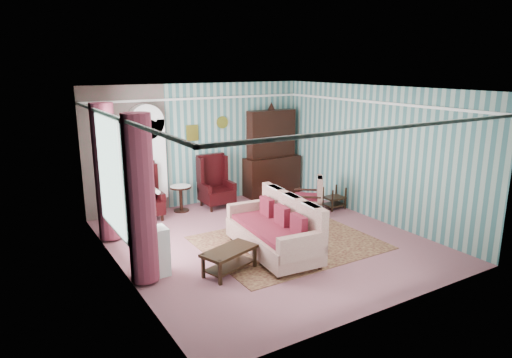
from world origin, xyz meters
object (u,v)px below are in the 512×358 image
round_side_table (181,199)px  nest_table (334,198)px  wingback_right (216,182)px  coffee_table (229,261)px  plant_stand (151,253)px  wingback_left (144,192)px  seated_woman (144,194)px  bookcase (148,165)px  sofa (273,225)px  dresser_hutch (272,150)px  floral_armchair (307,195)px

round_side_table → nest_table: size_ratio=1.11×
wingback_right → nest_table: 2.81m
nest_table → coffee_table: (-3.73, -1.74, -0.07)m
round_side_table → plant_stand: plant_stand is taller
wingback_left → seated_woman: wingback_left is taller
wingback_left → round_side_table: bearing=9.5°
round_side_table → nest_table: bearing=-28.2°
wingback_right → nest_table: wingback_right is taller
wingback_left → wingback_right: (1.75, 0.00, 0.00)m
wingback_left → wingback_right: size_ratio=1.00×
bookcase → plant_stand: bookcase is taller
round_side_table → nest_table: (3.17, -1.70, -0.03)m
wingback_right → seated_woman: bearing=180.0°
round_side_table → coffee_table: (-0.56, -3.44, -0.10)m
seated_woman → sofa: seated_woman is taller
round_side_table → coffee_table: size_ratio=0.64×
wingback_left → sofa: size_ratio=0.59×
plant_stand → round_side_table: bearing=59.6°
wingback_left → plant_stand: (-0.80, -2.75, -0.22)m
seated_woman → nest_table: (4.07, -1.55, -0.32)m
seated_woman → wingback_left: bearing=0.0°
bookcase → wingback_right: bookcase is taller
bookcase → nest_table: bearing=-26.9°
sofa → dresser_hutch: bearing=-28.1°
plant_stand → coffee_table: bearing=-25.6°
seated_woman → plant_stand: 2.87m
bookcase → sofa: 3.63m
wingback_right → bookcase: bearing=165.4°
floral_armchair → wingback_right: bearing=81.1°
seated_woman → coffee_table: seated_woman is taller
dresser_hutch → sofa: 3.98m
bookcase → round_side_table: (0.65, -0.24, -0.82)m
dresser_hutch → floral_armchair: 1.99m
dresser_hutch → wingback_right: dresser_hutch is taller
wingback_right → round_side_table: 0.92m
round_side_table → nest_table: 3.60m
bookcase → round_side_table: size_ratio=3.73×
wingback_left → wingback_right: 1.75m
bookcase → wingback_right: bearing=-14.6°
plant_stand → dresser_hutch: bearing=35.1°
wingback_left → nest_table: wingback_left is taller
dresser_hutch → coffee_table: bearing=-131.6°
nest_table → sofa: size_ratio=0.25×
wingback_right → round_side_table: bearing=170.0°
nest_table → wingback_left: bearing=159.2°
round_side_table → coffee_table: round_side_table is taller
round_side_table → nest_table: round_side_table is taller
wingback_left → round_side_table: size_ratio=2.08×
seated_woman → sofa: (1.35, -3.02, -0.04)m
dresser_hutch → seated_woman: 3.56m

